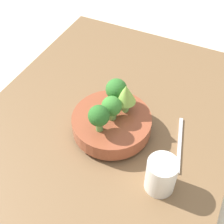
% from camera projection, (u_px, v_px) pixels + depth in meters
% --- Properties ---
extents(ground_plane, '(6.00, 6.00, 0.00)m').
position_uv_depth(ground_plane, '(102.00, 138.00, 0.95)').
color(ground_plane, beige).
extents(table, '(1.06, 0.74, 0.05)m').
position_uv_depth(table, '(102.00, 133.00, 0.93)').
color(table, brown).
rests_on(table, ground_plane).
extents(bowl, '(0.22, 0.22, 0.06)m').
position_uv_depth(bowl, '(112.00, 123.00, 0.88)').
color(bowl, brown).
rests_on(bowl, table).
extents(romanesco_piece_near, '(0.06, 0.06, 0.09)m').
position_uv_depth(romanesco_piece_near, '(126.00, 94.00, 0.84)').
color(romanesco_piece_near, '#7AB256').
rests_on(romanesco_piece_near, bowl).
extents(broccoli_floret_center, '(0.06, 0.06, 0.07)m').
position_uv_depth(broccoli_floret_center, '(112.00, 106.00, 0.83)').
color(broccoli_floret_center, '#6BA34C').
rests_on(broccoli_floret_center, bowl).
extents(broccoli_floret_left, '(0.06, 0.06, 0.08)m').
position_uv_depth(broccoli_floret_left, '(99.00, 116.00, 0.79)').
color(broccoli_floret_left, '#609347').
rests_on(broccoli_floret_left, bowl).
extents(broccoli_floret_right, '(0.06, 0.06, 0.08)m').
position_uv_depth(broccoli_floret_right, '(116.00, 90.00, 0.86)').
color(broccoli_floret_right, '#6BA34C').
rests_on(broccoli_floret_right, bowl).
extents(cup, '(0.08, 0.08, 0.10)m').
position_uv_depth(cup, '(161.00, 175.00, 0.75)').
color(cup, silver).
rests_on(cup, table).
extents(fork, '(0.19, 0.06, 0.01)m').
position_uv_depth(fork, '(179.00, 144.00, 0.87)').
color(fork, '#B2B2B7').
rests_on(fork, table).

